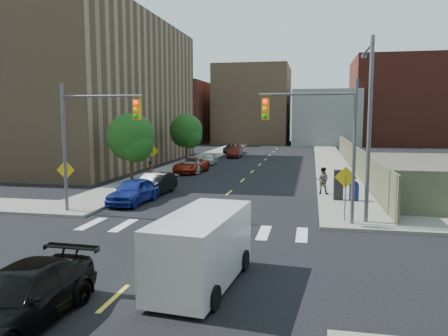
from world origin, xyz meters
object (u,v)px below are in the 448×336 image
at_px(parked_car_silver, 192,165).
at_px(black_sedan, 20,298).
at_px(parked_car_grey, 233,148).
at_px(parked_car_white, 209,159).
at_px(parked_car_blue, 133,191).
at_px(pedestrian_west, 151,172).
at_px(parked_car_maroon, 235,151).
at_px(parked_car_red, 191,166).
at_px(cargo_van, 203,246).
at_px(pedestrian_east, 323,181).
at_px(mailbox, 354,191).
at_px(payphone, 338,185).
at_px(parked_car_black, 155,184).

height_order(parked_car_silver, black_sedan, black_sedan).
bearing_deg(parked_car_grey, parked_car_white, -94.07).
height_order(parked_car_blue, parked_car_silver, parked_car_blue).
bearing_deg(pedestrian_west, parked_car_blue, -164.31).
xyz_separation_m(parked_car_blue, black_sedan, (3.41, -15.20, -0.04)).
bearing_deg(parked_car_white, parked_car_maroon, 77.60).
height_order(parked_car_white, black_sedan, black_sedan).
height_order(parked_car_red, cargo_van, cargo_van).
bearing_deg(parked_car_silver, pedestrian_east, -46.96).
relative_size(mailbox, pedestrian_east, 0.68).
height_order(parked_car_silver, mailbox, parked_car_silver).
height_order(parked_car_blue, parked_car_red, parked_car_blue).
height_order(parked_car_blue, black_sedan, parked_car_blue).
distance_m(parked_car_silver, payphone, 17.72).
distance_m(parked_car_white, parked_car_maroon, 9.04).
xyz_separation_m(parked_car_blue, parked_car_white, (-0.52, 22.06, -0.14)).
height_order(parked_car_black, black_sedan, parked_car_black).
bearing_deg(parked_car_silver, parked_car_grey, 84.44).
bearing_deg(pedestrian_west, parked_car_grey, -0.21).
bearing_deg(mailbox, parked_car_maroon, 103.95).
height_order(parked_car_black, mailbox, parked_car_black).
relative_size(parked_car_grey, mailbox, 4.24).
xyz_separation_m(parked_car_black, mailbox, (12.89, -0.41, 0.00)).
relative_size(mailbox, payphone, 0.65).
relative_size(black_sedan, pedestrian_west, 3.23).
height_order(parked_car_blue, parked_car_maroon, parked_car_blue).
bearing_deg(parked_car_black, parked_car_silver, 96.97).
bearing_deg(payphone, parked_car_grey, 108.44).
bearing_deg(pedestrian_west, parked_car_black, -153.70).
xyz_separation_m(parked_car_maroon, payphone, (11.40, -28.14, 0.32)).
bearing_deg(parked_car_blue, mailbox, 15.74).
bearing_deg(parked_car_blue, black_sedan, -73.43).
bearing_deg(mailbox, payphone, 162.59).
bearing_deg(parked_car_white, cargo_van, -81.10).
bearing_deg(cargo_van, pedestrian_east, 81.99).
height_order(parked_car_grey, mailbox, parked_car_grey).
height_order(parked_car_grey, black_sedan, black_sedan).
distance_m(parked_car_blue, parked_car_red, 14.68).
bearing_deg(mailbox, parked_car_grey, 102.24).
distance_m(parked_car_maroon, parked_car_grey, 5.84).
xyz_separation_m(parked_car_silver, payphone, (12.70, -12.35, 0.39)).
bearing_deg(parked_car_maroon, parked_car_black, -93.89).
relative_size(payphone, pedestrian_east, 1.04).
relative_size(parked_car_maroon, cargo_van, 0.88).
height_order(parked_car_maroon, cargo_van, cargo_van).
xyz_separation_m(parked_car_black, pedestrian_west, (-2.06, 4.64, 0.19)).
height_order(parked_car_maroon, pedestrian_east, pedestrian_east).
distance_m(parked_car_red, pedestrian_west, 7.01).
relative_size(parked_car_silver, black_sedan, 0.95).
bearing_deg(parked_car_grey, pedestrian_west, -96.68).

